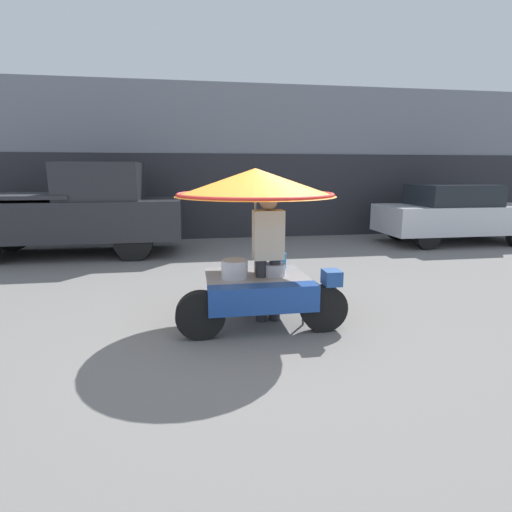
# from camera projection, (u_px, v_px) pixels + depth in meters

# --- Properties ---
(ground_plane) EXTENTS (36.00, 36.00, 0.00)m
(ground_plane) POSITION_uv_depth(u_px,v_px,m) (253.00, 325.00, 5.06)
(ground_plane) COLOR slate
(shopfront_building) EXTENTS (28.00, 2.06, 4.30)m
(shopfront_building) POSITION_uv_depth(u_px,v_px,m) (213.00, 164.00, 12.20)
(shopfront_building) COLOR gray
(shopfront_building) RESTS_ON ground
(vendor_motorcycle_cart) EXTENTS (2.05, 2.02, 1.94)m
(vendor_motorcycle_cart) POSITION_uv_depth(u_px,v_px,m) (256.00, 201.00, 4.96)
(vendor_motorcycle_cart) COLOR black
(vendor_motorcycle_cart) RESTS_ON ground
(vendor_person) EXTENTS (0.38, 0.22, 1.66)m
(vendor_person) POSITION_uv_depth(u_px,v_px,m) (268.00, 250.00, 5.02)
(vendor_person) COLOR #2D2D33
(vendor_person) RESTS_ON ground
(parked_car) EXTENTS (4.14, 1.74, 1.57)m
(parked_car) POSITION_uv_depth(u_px,v_px,m) (456.00, 214.00, 10.70)
(parked_car) COLOR black
(parked_car) RESTS_ON ground
(pickup_truck) EXTENTS (5.12, 1.90, 2.10)m
(pickup_truck) POSITION_uv_depth(u_px,v_px,m) (73.00, 211.00, 9.07)
(pickup_truck) COLOR black
(pickup_truck) RESTS_ON ground
(potted_plant) EXTENTS (0.70, 0.70, 0.88)m
(potted_plant) POSITION_uv_depth(u_px,v_px,m) (512.00, 217.00, 12.48)
(potted_plant) COLOR brown
(potted_plant) RESTS_ON ground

